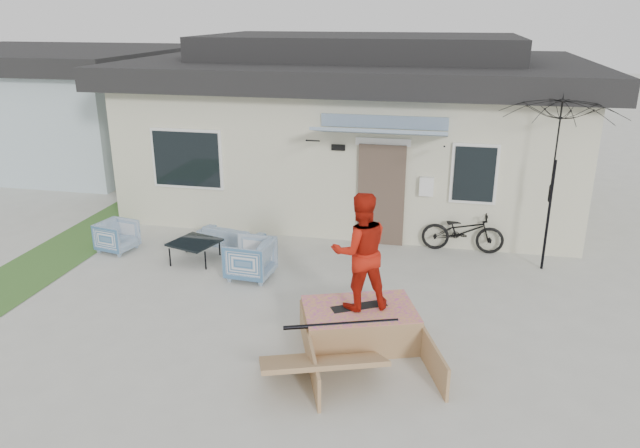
% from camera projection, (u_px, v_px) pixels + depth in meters
% --- Properties ---
extents(ground, '(90.00, 90.00, 0.00)m').
position_uv_depth(ground, '(273.00, 348.00, 8.70)').
color(ground, '#B2B2A7').
rests_on(ground, ground).
extents(grass_strip, '(1.40, 8.00, 0.01)m').
position_uv_depth(grass_strip, '(43.00, 264.00, 11.58)').
color(grass_strip, '#356028').
rests_on(grass_strip, ground).
extents(house, '(10.80, 8.49, 4.10)m').
position_uv_depth(house, '(360.00, 121.00, 15.42)').
color(house, beige).
rests_on(house, ground).
extents(neighbor_house, '(8.60, 7.60, 3.50)m').
position_uv_depth(neighbor_house, '(47.00, 103.00, 19.41)').
color(neighbor_house, '#A8BCC5').
rests_on(neighbor_house, ground).
extents(loveseat, '(1.43, 0.68, 0.54)m').
position_uv_depth(loveseat, '(231.00, 233.00, 12.45)').
color(loveseat, '#305E8D').
rests_on(loveseat, ground).
extents(armchair_left, '(0.74, 0.77, 0.68)m').
position_uv_depth(armchair_left, '(117.00, 235.00, 12.13)').
color(armchair_left, '#305E8D').
rests_on(armchair_left, ground).
extents(armchair_right, '(0.77, 0.82, 0.79)m').
position_uv_depth(armchair_right, '(250.00, 257.00, 10.89)').
color(armchair_right, '#305E8D').
rests_on(armchair_right, ground).
extents(coffee_table, '(1.01, 1.01, 0.40)m').
position_uv_depth(coffee_table, '(195.00, 251.00, 11.69)').
color(coffee_table, black).
rests_on(coffee_table, ground).
extents(bicycle, '(1.63, 0.57, 1.04)m').
position_uv_depth(bicycle, '(463.00, 227.00, 12.04)').
color(bicycle, black).
rests_on(bicycle, ground).
extents(patio_umbrella, '(2.39, 2.24, 2.20)m').
position_uv_depth(patio_umbrella, '(553.00, 179.00, 10.80)').
color(patio_umbrella, black).
rests_on(patio_umbrella, ground).
extents(skate_ramp, '(2.23, 2.55, 0.53)m').
position_uv_depth(skate_ramp, '(359.00, 325.00, 8.78)').
color(skate_ramp, '#9A734A').
rests_on(skate_ramp, ground).
extents(skateboard, '(0.81, 0.58, 0.05)m').
position_uv_depth(skateboard, '(359.00, 306.00, 8.73)').
color(skateboard, black).
rests_on(skateboard, skate_ramp).
extents(skater, '(1.03, 0.92, 1.72)m').
position_uv_depth(skater, '(360.00, 249.00, 8.44)').
color(skater, '#B0190C').
rests_on(skater, skateboard).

